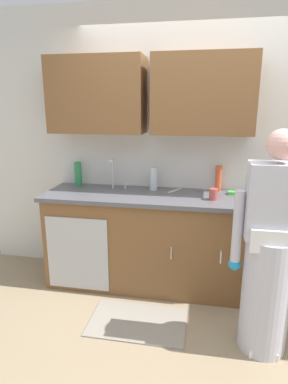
{
  "coord_description": "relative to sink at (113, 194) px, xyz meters",
  "views": [
    {
      "loc": [
        -0.02,
        -2.23,
        1.76
      ],
      "look_at": [
        -0.54,
        0.55,
        1.0
      ],
      "focal_mm": 30.24,
      "sensor_mm": 36.0,
      "label": 1
    }
  ],
  "objects": [
    {
      "name": "ground_plane",
      "position": [
        0.88,
        -0.71,
        -0.93
      ],
      "size": [
        9.0,
        9.0,
        0.0
      ],
      "primitive_type": "plane",
      "color": "#998466"
    },
    {
      "name": "kitchen_wall_with_uppers",
      "position": [
        0.74,
        0.29,
        0.55
      ],
      "size": [
        4.8,
        0.44,
        2.7
      ],
      "color": "silver",
      "rests_on": "ground"
    },
    {
      "name": "counter_cabinet",
      "position": [
        0.33,
        -0.01,
        -0.48
      ],
      "size": [
        1.9,
        0.62,
        0.9
      ],
      "color": "brown",
      "rests_on": "ground"
    },
    {
      "name": "countertop",
      "position": [
        0.33,
        -0.01,
        -0.01
      ],
      "size": [
        1.96,
        0.66,
        0.04
      ],
      "primitive_type": "cube",
      "color": "#595960",
      "rests_on": "counter_cabinet"
    },
    {
      "name": "sink",
      "position": [
        0.0,
        0.0,
        0.0
      ],
      "size": [
        0.5,
        0.36,
        0.35
      ],
      "color": "#B7BABF",
      "rests_on": "counter_cabinet"
    },
    {
      "name": "person_at_sink",
      "position": [
        1.34,
        -0.75,
        -0.23
      ],
      "size": [
        0.55,
        0.34,
        1.62
      ],
      "color": "white",
      "rests_on": "ground"
    },
    {
      "name": "floor_mat",
      "position": [
        0.38,
        -0.66,
        -0.92
      ],
      "size": [
        0.8,
        0.5,
        0.01
      ],
      "primitive_type": "cube",
      "color": "gray",
      "rests_on": "ground"
    },
    {
      "name": "bottle_dish_liquid",
      "position": [
        1.01,
        0.23,
        0.14
      ],
      "size": [
        0.06,
        0.06,
        0.25
      ],
      "primitive_type": "cylinder",
      "color": "#E05933",
      "rests_on": "countertop"
    },
    {
      "name": "bottle_water_tall",
      "position": [
        0.38,
        0.16,
        0.13
      ],
      "size": [
        0.08,
        0.08,
        0.23
      ],
      "primitive_type": "cylinder",
      "color": "silver",
      "rests_on": "countertop"
    },
    {
      "name": "bottle_soap",
      "position": [
        -0.43,
        0.21,
        0.14
      ],
      "size": [
        0.07,
        0.07,
        0.25
      ],
      "primitive_type": "cylinder",
      "color": "#2D8C4C",
      "rests_on": "countertop"
    },
    {
      "name": "cup_by_sink",
      "position": [
        0.96,
        -0.09,
        0.07
      ],
      "size": [
        0.08,
        0.08,
        0.1
      ],
      "primitive_type": "cylinder",
      "color": "#B24C47",
      "rests_on": "countertop"
    },
    {
      "name": "knife_on_counter",
      "position": [
        0.59,
        0.17,
        0.02
      ],
      "size": [
        0.13,
        0.22,
        0.01
      ],
      "primitive_type": "cube",
      "rotation": [
        0.0,
        0.0,
        4.22
      ],
      "color": "silver",
      "rests_on": "countertop"
    },
    {
      "name": "sponge",
      "position": [
        1.15,
        0.13,
        0.03
      ],
      "size": [
        0.11,
        0.07,
        0.03
      ],
      "primitive_type": "cube",
      "color": "#4CBF4C",
      "rests_on": "countertop"
    }
  ]
}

